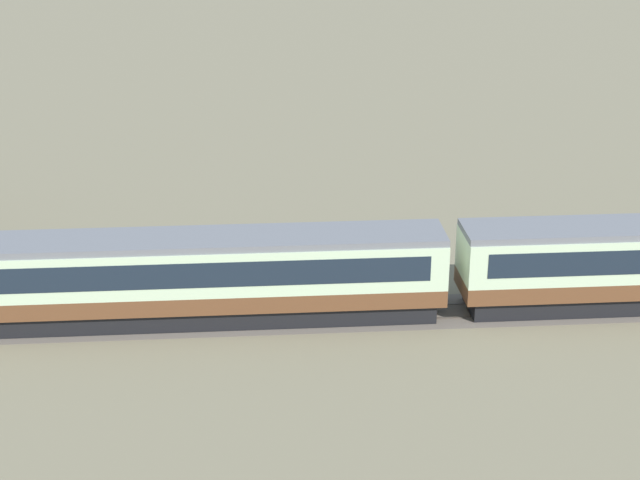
% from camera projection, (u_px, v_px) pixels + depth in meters
% --- Properties ---
extents(passenger_train, '(106.34, 3.00, 4.05)m').
position_uv_depth(passenger_train, '(221.00, 273.00, 43.52)').
color(passenger_train, brown).
rests_on(passenger_train, ground_plane).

